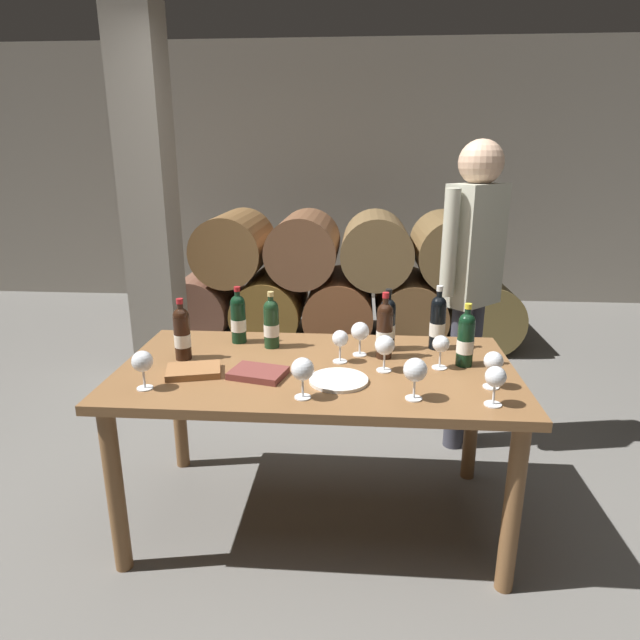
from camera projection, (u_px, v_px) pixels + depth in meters
ground_plane at (317, 516)px, 2.58m from camera, size 14.00×14.00×0.00m
cellar_back_wall at (346, 175)px, 6.17m from camera, size 10.00×0.24×2.80m
barrel_stack at (340, 281)px, 4.90m from camera, size 3.12×0.90×1.15m
stone_pillar at (150, 204)px, 3.81m from camera, size 0.32×0.32×2.60m
dining_table at (317, 386)px, 2.38m from camera, size 1.70×0.90×0.76m
wine_bottle_0 at (182, 333)px, 2.41m from camera, size 0.07×0.07×0.28m
wine_bottle_1 at (385, 330)px, 2.42m from camera, size 0.07×0.07×0.30m
wine_bottle_2 at (388, 324)px, 2.53m from camera, size 0.07×0.07×0.29m
wine_bottle_3 at (271, 323)px, 2.56m from camera, size 0.07×0.07×0.27m
wine_bottle_4 at (438, 322)px, 2.54m from camera, size 0.07×0.07×0.30m
wine_bottle_5 at (238, 318)px, 2.63m from camera, size 0.07×0.07×0.28m
wine_bottle_6 at (466, 339)px, 2.34m from camera, size 0.07×0.07×0.28m
wine_glass_0 at (385, 346)px, 2.28m from camera, size 0.08×0.08×0.16m
wine_glass_1 at (415, 371)px, 2.01m from camera, size 0.09×0.09×0.16m
wine_glass_2 at (142, 362)px, 2.10m from camera, size 0.08×0.08×0.16m
wine_glass_3 at (340, 340)px, 2.38m from camera, size 0.07×0.07×0.15m
wine_glass_4 at (493, 362)px, 2.12m from camera, size 0.08×0.08×0.15m
wine_glass_5 at (303, 370)px, 2.02m from camera, size 0.09×0.09×0.16m
wine_glass_6 at (360, 332)px, 2.46m from camera, size 0.08×0.08×0.16m
wine_glass_7 at (441, 345)px, 2.31m from camera, size 0.07×0.07×0.15m
wine_glass_8 at (495, 378)px, 1.96m from camera, size 0.08×0.08×0.15m
tasting_notebook at (194, 371)px, 2.27m from camera, size 0.25×0.21×0.03m
leather_ledger at (258, 373)px, 2.25m from camera, size 0.25×0.21×0.03m
serving_plate at (339, 380)px, 2.20m from camera, size 0.24×0.24×0.01m
sommelier_presenting at (472, 270)px, 2.93m from camera, size 0.38×0.37×1.72m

